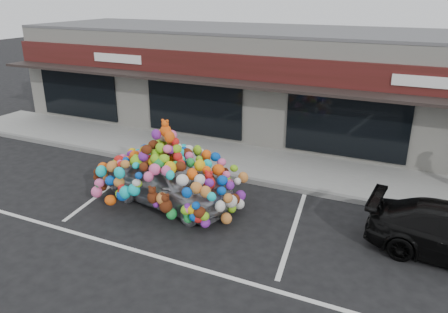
% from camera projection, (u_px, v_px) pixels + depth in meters
% --- Properties ---
extents(ground, '(90.00, 90.00, 0.00)m').
position_uv_depth(ground, '(194.00, 212.00, 12.17)').
color(ground, black).
rests_on(ground, ground).
extents(shop_building, '(24.00, 7.20, 4.31)m').
position_uv_depth(shop_building, '(289.00, 82.00, 18.54)').
color(shop_building, silver).
rests_on(shop_building, ground).
extents(sidewalk, '(26.00, 3.00, 0.15)m').
position_uv_depth(sidewalk, '(249.00, 162.00, 15.52)').
color(sidewalk, gray).
rests_on(sidewalk, ground).
extents(kerb, '(26.00, 0.18, 0.16)m').
position_uv_depth(kerb, '(231.00, 177.00, 14.25)').
color(kerb, slate).
rests_on(kerb, ground).
extents(parking_stripe_left, '(0.73, 4.37, 0.01)m').
position_uv_depth(parking_stripe_left, '(108.00, 188.00, 13.61)').
color(parking_stripe_left, silver).
rests_on(parking_stripe_left, ground).
extents(parking_stripe_mid, '(0.73, 4.37, 0.01)m').
position_uv_depth(parking_stripe_mid, '(293.00, 230.00, 11.22)').
color(parking_stripe_mid, silver).
rests_on(parking_stripe_mid, ground).
extents(lane_line, '(14.00, 0.12, 0.01)m').
position_uv_depth(lane_line, '(224.00, 276.00, 9.42)').
color(lane_line, silver).
rests_on(lane_line, ground).
extents(toy_car, '(2.87, 4.46, 2.45)m').
position_uv_depth(toy_car, '(169.00, 177.00, 12.35)').
color(toy_car, '#A7ADB2').
rests_on(toy_car, ground).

